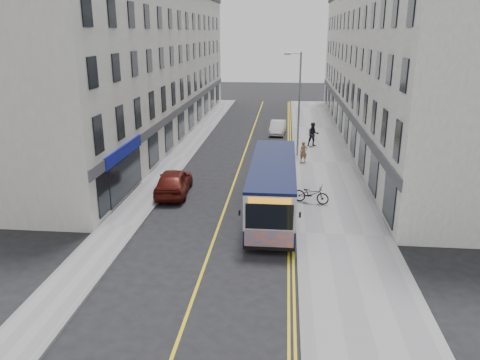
% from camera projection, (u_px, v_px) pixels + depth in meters
% --- Properties ---
extents(ground, '(140.00, 140.00, 0.00)m').
position_uv_depth(ground, '(220.00, 222.00, 24.34)').
color(ground, black).
rests_on(ground, ground).
extents(pavement_east, '(4.50, 64.00, 0.12)m').
position_uv_depth(pavement_east, '(324.00, 163.00, 35.12)').
color(pavement_east, gray).
rests_on(pavement_east, ground).
extents(pavement_west, '(2.00, 64.00, 0.12)m').
position_uv_depth(pavement_west, '(178.00, 159.00, 36.16)').
color(pavement_west, gray).
rests_on(pavement_west, ground).
extents(kerb_east, '(0.18, 64.00, 0.13)m').
position_uv_depth(kerb_east, '(294.00, 162.00, 35.32)').
color(kerb_east, slate).
rests_on(kerb_east, ground).
extents(kerb_west, '(0.18, 64.00, 0.13)m').
position_uv_depth(kerb_west, '(190.00, 159.00, 36.07)').
color(kerb_west, slate).
rests_on(kerb_west, ground).
extents(road_centre_line, '(0.12, 64.00, 0.01)m').
position_uv_depth(road_centre_line, '(242.00, 161.00, 35.71)').
color(road_centre_line, gold).
rests_on(road_centre_line, ground).
extents(road_dbl_yellow_inner, '(0.10, 64.00, 0.01)m').
position_uv_depth(road_dbl_yellow_inner, '(288.00, 162.00, 35.38)').
color(road_dbl_yellow_inner, gold).
rests_on(road_dbl_yellow_inner, ground).
extents(road_dbl_yellow_outer, '(0.10, 64.00, 0.01)m').
position_uv_depth(road_dbl_yellow_outer, '(291.00, 162.00, 35.36)').
color(road_dbl_yellow_outer, gold).
rests_on(road_dbl_yellow_outer, ground).
extents(terrace_east, '(6.00, 46.00, 13.00)m').
position_uv_depth(terrace_east, '(381.00, 67.00, 41.21)').
color(terrace_east, white).
rests_on(terrace_east, ground).
extents(terrace_west, '(6.00, 46.00, 13.00)m').
position_uv_depth(terrace_west, '(154.00, 65.00, 43.11)').
color(terrace_west, silver).
rests_on(terrace_west, ground).
extents(streetlamp, '(1.32, 0.18, 8.00)m').
position_uv_depth(streetlamp, '(298.00, 101.00, 35.89)').
color(streetlamp, gray).
rests_on(streetlamp, ground).
extents(city_bus, '(2.37, 10.14, 2.94)m').
position_uv_depth(city_bus, '(273.00, 186.00, 24.93)').
color(city_bus, black).
rests_on(city_bus, ground).
extents(bicycle, '(2.18, 1.31, 1.08)m').
position_uv_depth(bicycle, '(311.00, 194.00, 26.53)').
color(bicycle, black).
rests_on(bicycle, pavement_east).
extents(pedestrian_near, '(0.65, 0.50, 1.57)m').
position_uv_depth(pedestrian_near, '(304.00, 152.00, 34.72)').
color(pedestrian_near, brown).
rests_on(pedestrian_near, pavement_east).
extents(pedestrian_far, '(1.10, 0.93, 2.01)m').
position_uv_depth(pedestrian_far, '(313.00, 134.00, 39.65)').
color(pedestrian_far, black).
rests_on(pedestrian_far, pavement_east).
extents(car_white, '(1.61, 3.95, 1.28)m').
position_uv_depth(car_white, '(278.00, 127.00, 45.00)').
color(car_white, silver).
rests_on(car_white, ground).
extents(car_maroon, '(2.14, 4.74, 1.58)m').
position_uv_depth(car_maroon, '(174.00, 181.00, 28.31)').
color(car_maroon, '#54140E').
rests_on(car_maroon, ground).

